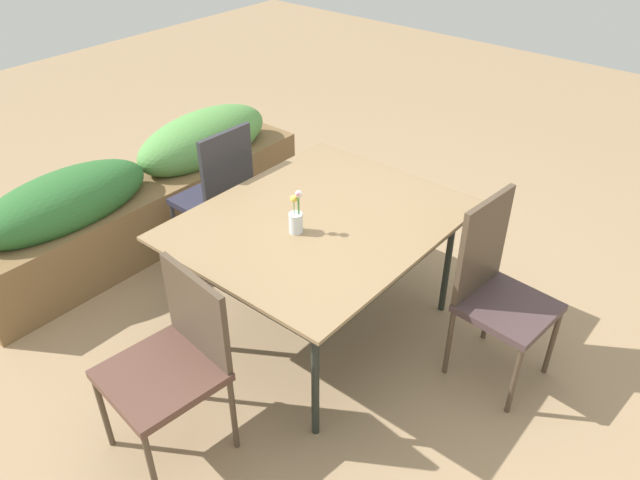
{
  "coord_description": "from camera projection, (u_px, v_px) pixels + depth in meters",
  "views": [
    {
      "loc": [
        -2.0,
        -1.69,
        2.46
      ],
      "look_at": [
        0.1,
        0.05,
        0.62
      ],
      "focal_mm": 34.43,
      "sensor_mm": 36.0,
      "label": 1
    }
  ],
  "objects": [
    {
      "name": "planter_box",
      "position": [
        146.0,
        193.0,
        4.23
      ],
      "size": [
        2.5,
        0.53,
        0.77
      ],
      "color": "brown",
      "rests_on": "ground"
    },
    {
      "name": "flower_vase",
      "position": [
        296.0,
        218.0,
        3.06
      ],
      "size": [
        0.07,
        0.07,
        0.24
      ],
      "color": "silver",
      "rests_on": "dining_table"
    },
    {
      "name": "chair_near_right",
      "position": [
        497.0,
        285.0,
        3.07
      ],
      "size": [
        0.46,
        0.46,
        1.01
      ],
      "rotation": [
        0.0,
        0.0,
        3.05
      ],
      "color": "#473536",
      "rests_on": "ground"
    },
    {
      "name": "ground_plane",
      "position": [
        316.0,
        339.0,
        3.55
      ],
      "size": [
        12.0,
        12.0,
        0.0
      ],
      "primitive_type": "plane",
      "color": "#9E7F5B"
    },
    {
      "name": "chair_far_side",
      "position": [
        218.0,
        192.0,
        3.83
      ],
      "size": [
        0.41,
        0.41,
        1.0
      ],
      "rotation": [
        0.0,
        0.0,
        -0.02
      ],
      "color": "#2B293C",
      "rests_on": "ground"
    },
    {
      "name": "dining_table",
      "position": [
        320.0,
        225.0,
        3.24
      ],
      "size": [
        1.45,
        1.19,
        0.76
      ],
      "color": "#8C704C",
      "rests_on": "ground"
    },
    {
      "name": "chair_end_left",
      "position": [
        174.0,
        357.0,
        2.69
      ],
      "size": [
        0.51,
        0.51,
        0.91
      ],
      "rotation": [
        0.0,
        0.0,
        1.46
      ],
      "color": "brown",
      "rests_on": "ground"
    }
  ]
}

